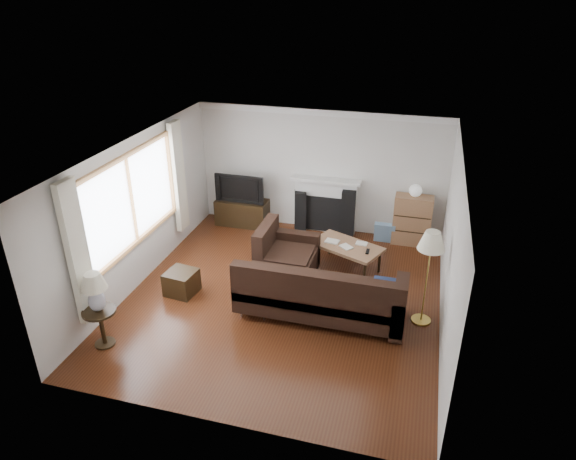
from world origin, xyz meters
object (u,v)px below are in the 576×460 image
(coffee_table, at_px, (346,256))
(bookshelf, at_px, (412,220))
(tv_stand, at_px, (242,212))
(sectional_sofa, at_px, (321,290))
(side_table, at_px, (102,327))
(floor_lamp, at_px, (427,278))

(coffee_table, bearing_deg, bookshelf, 74.43)
(tv_stand, distance_m, sectional_sofa, 3.61)
(bookshelf, xyz_separation_m, side_table, (-4.05, -4.36, -0.20))
(bookshelf, height_order, floor_lamp, floor_lamp)
(tv_stand, height_order, bookshelf, bookshelf)
(floor_lamp, relative_size, side_table, 2.61)
(tv_stand, relative_size, floor_lamp, 0.71)
(coffee_table, height_order, floor_lamp, floor_lamp)
(tv_stand, xyz_separation_m, side_table, (-0.55, -4.31, 0.02))
(coffee_table, distance_m, floor_lamp, 1.95)
(coffee_table, bearing_deg, tv_stand, 176.07)
(coffee_table, relative_size, floor_lamp, 0.80)
(tv_stand, relative_size, bookshelf, 1.09)
(bookshelf, relative_size, side_table, 1.69)
(coffee_table, relative_size, side_table, 2.08)
(floor_lamp, bearing_deg, side_table, -157.86)
(tv_stand, height_order, sectional_sofa, sectional_sofa)
(tv_stand, bearing_deg, bookshelf, 0.89)
(sectional_sofa, xyz_separation_m, floor_lamp, (1.53, 0.25, 0.32))
(bookshelf, bearing_deg, coffee_table, -128.94)
(floor_lamp, height_order, side_table, floor_lamp)
(tv_stand, height_order, floor_lamp, floor_lamp)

